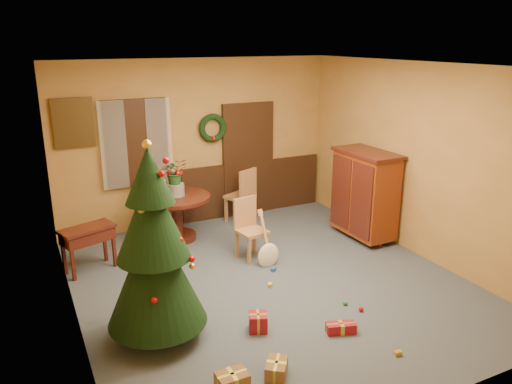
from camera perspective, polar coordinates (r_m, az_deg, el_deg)
room_envelope at (r=9.00m, az=-5.22°, el=3.63°), size 5.50×5.50×5.50m
dining_table at (r=8.28m, az=-9.03°, el=-1.92°), size 1.11×1.11×0.76m
urn at (r=8.18m, az=-9.14°, el=0.26°), size 0.27×0.27×0.20m
centerpiece_plant at (r=8.10m, az=-9.24°, el=2.36°), size 0.38×0.33×0.42m
chair_near at (r=7.55m, az=-0.81°, el=-3.91°), size 0.46×0.46×0.93m
chair_far at (r=8.96m, az=-1.50°, el=-0.19°), size 0.58×0.58×1.01m
guitar at (r=7.28m, az=1.43°, el=-5.58°), size 0.42×0.57×0.78m
plant_stand at (r=8.05m, az=-10.81°, el=-2.44°), size 0.34×0.34×0.89m
stand_plant at (r=7.88m, az=-11.03°, el=1.34°), size 0.30×0.27×0.43m
christmas_tree at (r=5.45m, az=-11.62°, el=-6.40°), size 1.09×1.09×2.25m
writing_desk at (r=7.49m, az=-18.66°, el=-5.00°), size 0.83×0.60×0.67m
sideboard at (r=8.37m, az=12.33°, el=-0.03°), size 0.64×1.17×1.48m
gift_a at (r=5.11m, az=-2.72°, el=-20.73°), size 0.30×0.22×0.16m
gift_b at (r=5.90m, az=0.24°, el=-14.65°), size 0.27×0.27×0.21m
gift_c at (r=5.26m, az=2.36°, el=-19.52°), size 0.33×0.34×0.16m
gift_d at (r=5.96m, az=9.69°, el=-15.06°), size 0.36×0.24×0.12m
toy_a at (r=7.27m, az=2.01°, el=-8.84°), size 0.09×0.09×0.05m
toy_b at (r=6.52m, az=10.16°, el=-12.38°), size 0.06×0.06×0.06m
toy_c at (r=6.85m, az=1.63°, el=-10.57°), size 0.09×0.09×0.05m
toy_d at (r=6.42m, az=11.91°, el=-12.98°), size 0.06×0.06×0.06m
toy_e at (r=5.75m, az=15.90°, el=-17.29°), size 0.09×0.06×0.05m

